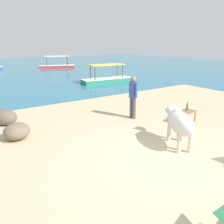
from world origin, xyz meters
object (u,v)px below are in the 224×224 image
object	(u,v)px
cow	(179,122)
bottle	(187,107)
person_standing	(133,94)
low_bench_table	(186,113)
boat_red	(57,65)
boat_green	(107,79)

from	to	relation	value
cow	bottle	size ratio (longest dim) A/B	6.19
cow	person_standing	world-z (taller)	person_standing
low_bench_table	boat_red	xyz separation A→B (m)	(3.07, 19.78, -0.10)
low_bench_table	boat_green	bearing A→B (deg)	68.03
cow	boat_green	size ratio (longest dim) A/B	0.49
person_standing	boat_red	xyz separation A→B (m)	(4.36, 18.28, -0.70)
cow	boat_red	world-z (taller)	boat_red
low_bench_table	boat_green	size ratio (longest dim) A/B	0.21
boat_red	person_standing	bearing A→B (deg)	96.22
boat_red	boat_green	size ratio (longest dim) A/B	1.02
boat_green	boat_red	bearing A→B (deg)	92.54
boat_red	bottle	bearing A→B (deg)	101.18
person_standing	boat_green	size ratio (longest dim) A/B	0.43
low_bench_table	boat_red	world-z (taller)	boat_red
boat_green	low_bench_table	bearing A→B (deg)	-98.92
boat_red	cow	bearing A→B (deg)	96.50
cow	low_bench_table	xyz separation A→B (m)	(1.83, 1.22, -0.36)
boat_green	cow	bearing A→B (deg)	-106.50
cow	person_standing	distance (m)	2.77
bottle	boat_green	world-z (taller)	boat_green
bottle	person_standing	size ratio (longest dim) A/B	0.18
person_standing	boat_green	xyz separation A→B (m)	(3.69, 7.45, -0.70)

